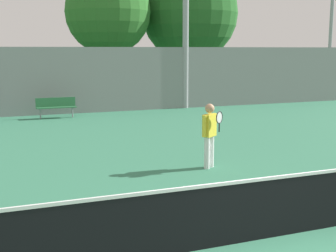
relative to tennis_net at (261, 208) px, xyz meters
name	(u,v)px	position (x,y,z in m)	size (l,w,h in m)	color
ground_plane	(260,239)	(0.00, 0.00, -0.52)	(100.00, 100.00, 0.00)	#337556
tennis_net	(261,208)	(0.00, 0.00, 0.00)	(12.39, 0.09, 1.01)	#99999E
tennis_player	(210,131)	(1.30, 4.38, 0.43)	(0.54, 0.52, 1.65)	silver
bench_adjacent_court	(56,105)	(-0.99, 14.76, 0.05)	(1.72, 0.40, 0.89)	#28663D
back_fence	(73,81)	(0.00, 15.94, 1.03)	(31.65, 0.06, 3.10)	gray
tree_green_tall	(108,12)	(3.17, 21.38, 4.63)	(5.02, 5.02, 7.68)	brown
tree_dark_dense	(190,13)	(8.72, 22.03, 4.75)	(6.15, 6.15, 8.35)	brown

